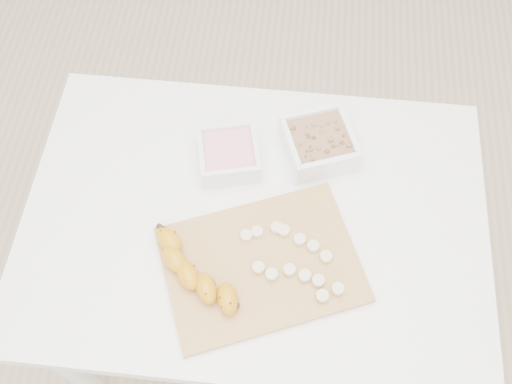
# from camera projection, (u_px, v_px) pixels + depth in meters

# --- Properties ---
(ground) EXTENTS (3.50, 3.50, 0.00)m
(ground) POSITION_uv_depth(u_px,v_px,m) (255.00, 316.00, 1.89)
(ground) COLOR #C6AD89
(ground) RESTS_ON ground
(table) EXTENTS (1.00, 0.70, 0.75)m
(table) POSITION_uv_depth(u_px,v_px,m) (255.00, 236.00, 1.31)
(table) COLOR white
(table) RESTS_ON ground
(bowl_yogurt) EXTENTS (0.16, 0.16, 0.06)m
(bowl_yogurt) POSITION_uv_depth(u_px,v_px,m) (229.00, 155.00, 1.27)
(bowl_yogurt) COLOR white
(bowl_yogurt) RESTS_ON table
(bowl_granola) EXTENTS (0.19, 0.19, 0.07)m
(bowl_granola) POSITION_uv_depth(u_px,v_px,m) (319.00, 143.00, 1.28)
(bowl_granola) COLOR white
(bowl_granola) RESTS_ON table
(cutting_board) EXTENTS (0.47, 0.41, 0.01)m
(cutting_board) POSITION_uv_depth(u_px,v_px,m) (261.00, 264.00, 1.17)
(cutting_board) COLOR tan
(cutting_board) RESTS_ON table
(banana) EXTENTS (0.19, 0.22, 0.04)m
(banana) POSITION_uv_depth(u_px,v_px,m) (196.00, 273.00, 1.13)
(banana) COLOR #C5820D
(banana) RESTS_ON cutting_board
(banana_slices) EXTENTS (0.22, 0.16, 0.02)m
(banana_slices) POSITION_uv_depth(u_px,v_px,m) (293.00, 258.00, 1.16)
(banana_slices) COLOR beige
(banana_slices) RESTS_ON cutting_board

